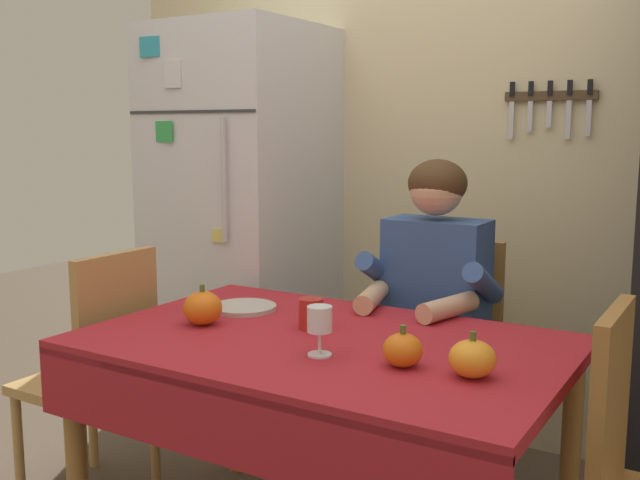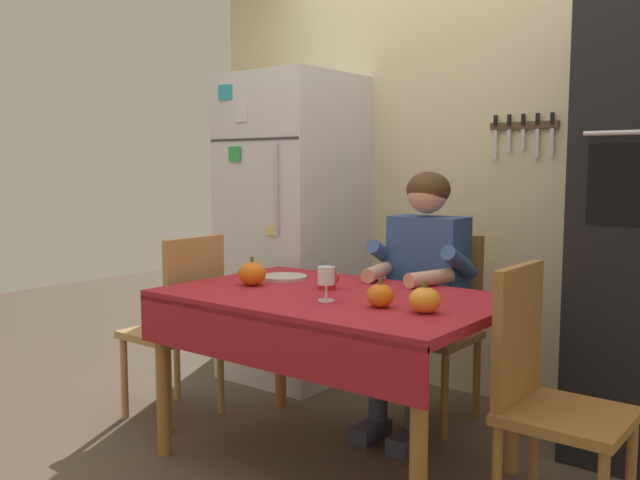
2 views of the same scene
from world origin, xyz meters
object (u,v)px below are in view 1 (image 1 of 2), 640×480
coffee_mug (311,314)px  pumpkin_medium (403,350)px  pumpkin_large (203,308)px  refrigerator (242,228)px  chair_behind_person (446,350)px  chair_left_side (99,366)px  serving_tray (244,308)px  dining_table (319,368)px  seated_person (428,303)px  wine_glass (320,322)px  pumpkin_small (472,359)px

coffee_mug → pumpkin_medium: bearing=-25.0°
pumpkin_large → refrigerator: bearing=120.6°
chair_behind_person → coffee_mug: bearing=-103.7°
chair_left_side → pumpkin_large: (0.50, -0.01, 0.28)m
pumpkin_medium → serving_tray: 0.76m
coffee_mug → pumpkin_medium: 0.43m
dining_table → pumpkin_large: size_ratio=10.91×
seated_person → pumpkin_medium: size_ratio=11.28×
chair_left_side → pumpkin_large: size_ratio=7.24×
wine_glass → dining_table: bearing=121.8°
chair_behind_person → pumpkin_medium: (0.22, -0.88, 0.27)m
refrigerator → serving_tray: (0.54, -0.71, -0.15)m
refrigerator → seated_person: (1.04, -0.28, -0.16)m
pumpkin_small → chair_left_side: bearing=178.1°
chair_left_side → pumpkin_small: bearing=-1.9°
wine_glass → pumpkin_small: 0.42m
coffee_mug → pumpkin_large: 0.35m
refrigerator → serving_tray: size_ratio=8.15×
dining_table → serving_tray: (-0.41, 0.17, 0.09)m
pumpkin_small → dining_table: bearing=171.2°
pumpkin_large → serving_tray: 0.22m
dining_table → chair_left_side: bearing=-178.1°
refrigerator → dining_table: size_ratio=1.29×
dining_table → coffee_mug: size_ratio=13.40×
wine_glass → pumpkin_medium: (0.23, 0.03, -0.05)m
dining_table → pumpkin_medium: bearing=-16.5°
dining_table → wine_glass: bearing=-58.2°
serving_tray → dining_table: bearing=-23.1°
pumpkin_small → chair_behind_person: bearing=114.9°
pumpkin_large → pumpkin_medium: (0.71, -0.05, -0.01)m
seated_person → coffee_mug: seated_person is taller
pumpkin_medium → pumpkin_small: 0.18m
chair_left_side → chair_behind_person: bearing=39.8°
chair_behind_person → wine_glass: chair_behind_person is taller
chair_left_side → pumpkin_medium: chair_left_side is taller
pumpkin_large → pumpkin_medium: pumpkin_large is taller
refrigerator → pumpkin_small: 1.73m
seated_person → pumpkin_medium: 0.73m
refrigerator → dining_table: refrigerator is taller
coffee_mug → wine_glass: bearing=-53.4°
wine_glass → pumpkin_large: size_ratio=1.08×
chair_left_side → coffee_mug: bearing=8.5°
seated_person → pumpkin_small: bearing=-59.3°
wine_glass → pumpkin_medium: bearing=8.6°
dining_table → serving_tray: serving_tray is taller
coffee_mug → pumpkin_small: (0.57, -0.17, -0.00)m
pumpkin_large → pumpkin_medium: bearing=-3.8°
chair_left_side → serving_tray: size_ratio=4.21×
seated_person → serving_tray: 0.66m
chair_left_side → pumpkin_medium: 1.24m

